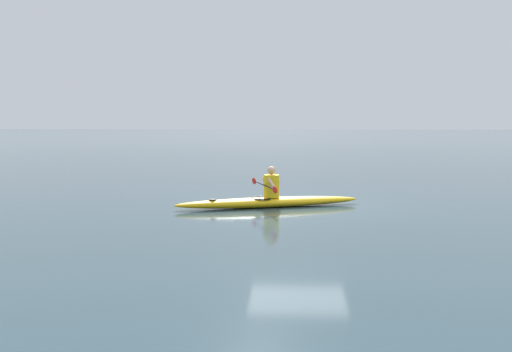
% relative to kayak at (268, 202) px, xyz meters
% --- Properties ---
extents(ground_plane, '(160.00, 160.00, 0.00)m').
position_rel_kayak_xyz_m(ground_plane, '(-0.75, -0.39, -0.13)').
color(ground_plane, '#334C56').
extents(kayak, '(4.71, 2.03, 0.25)m').
position_rel_kayak_xyz_m(kayak, '(0.00, 0.00, 0.00)').
color(kayak, '#EAB214').
rests_on(kayak, ground).
extents(kayaker, '(0.77, 2.23, 0.78)m').
position_rel_kayak_xyz_m(kayaker, '(-0.06, -0.02, 0.44)').
color(kayaker, yellow).
rests_on(kayaker, kayak).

